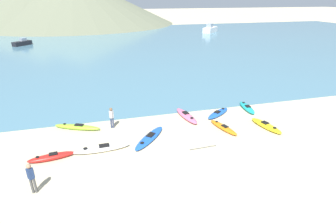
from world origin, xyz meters
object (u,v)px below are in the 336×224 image
(kayak_on_sand_0, at_px, (218,113))
(kayak_on_sand_3, at_px, (102,148))
(kayak_on_sand_5, at_px, (266,125))
(kayak_on_sand_4, at_px, (51,157))
(person_near_waterline, at_px, (112,116))
(kayak_on_sand_2, at_px, (223,127))
(kayak_on_sand_8, at_px, (149,138))
(kayak_on_sand_7, at_px, (77,127))
(moored_boat_1, at_px, (22,43))
(person_near_foreground, at_px, (31,177))
(kayak_on_sand_1, at_px, (186,116))
(kayak_on_sand_6, at_px, (247,107))
(moored_boat_0, at_px, (210,29))
(loose_paddle, at_px, (203,148))

(kayak_on_sand_0, height_order, kayak_on_sand_3, kayak_on_sand_3)
(kayak_on_sand_5, bearing_deg, kayak_on_sand_3, -179.46)
(kayak_on_sand_4, relative_size, kayak_on_sand_5, 0.93)
(kayak_on_sand_5, relative_size, person_near_waterline, 1.81)
(kayak_on_sand_0, height_order, kayak_on_sand_2, same)
(kayak_on_sand_2, height_order, kayak_on_sand_8, kayak_on_sand_2)
(kayak_on_sand_0, xyz_separation_m, kayak_on_sand_5, (2.45, -3.00, 0.02))
(kayak_on_sand_7, bearing_deg, kayak_on_sand_5, -13.87)
(kayak_on_sand_3, distance_m, kayak_on_sand_7, 3.79)
(moored_boat_1, bearing_deg, kayak_on_sand_2, -62.16)
(kayak_on_sand_0, height_order, person_near_foreground, person_near_foreground)
(kayak_on_sand_5, bearing_deg, kayak_on_sand_1, 148.59)
(kayak_on_sand_0, distance_m, moored_boat_1, 46.06)
(kayak_on_sand_6, xyz_separation_m, person_near_waterline, (-11.36, -0.54, 0.75))
(kayak_on_sand_7, height_order, person_near_foreground, person_near_foreground)
(kayak_on_sand_5, distance_m, kayak_on_sand_8, 8.66)
(person_near_waterline, bearing_deg, kayak_on_sand_2, -16.40)
(kayak_on_sand_4, bearing_deg, kayak_on_sand_2, 4.49)
(person_near_foreground, relative_size, person_near_waterline, 1.05)
(kayak_on_sand_5, bearing_deg, person_near_waterline, 165.31)
(kayak_on_sand_1, bearing_deg, moored_boat_0, 64.78)
(kayak_on_sand_3, distance_m, moored_boat_0, 60.20)
(kayak_on_sand_6, bearing_deg, loose_paddle, -140.82)
(person_near_foreground, height_order, person_near_waterline, person_near_foreground)
(kayak_on_sand_8, height_order, person_near_waterline, person_near_waterline)
(kayak_on_sand_1, distance_m, moored_boat_0, 54.23)
(person_near_foreground, bearing_deg, kayak_on_sand_4, 82.05)
(moored_boat_0, bearing_deg, kayak_on_sand_3, -119.67)
(kayak_on_sand_0, relative_size, moored_boat_1, 0.77)
(kayak_on_sand_3, height_order, kayak_on_sand_4, kayak_on_sand_4)
(kayak_on_sand_6, distance_m, moored_boat_1, 47.21)
(kayak_on_sand_7, bearing_deg, moored_boat_1, 106.95)
(kayak_on_sand_3, bearing_deg, loose_paddle, -12.13)
(kayak_on_sand_2, height_order, kayak_on_sand_5, kayak_on_sand_5)
(kayak_on_sand_1, height_order, person_near_foreground, person_near_foreground)
(kayak_on_sand_3, xyz_separation_m, kayak_on_sand_6, (12.24, 3.52, 0.01))
(kayak_on_sand_3, relative_size, loose_paddle, 1.26)
(kayak_on_sand_1, relative_size, kayak_on_sand_4, 1.21)
(moored_boat_1, bearing_deg, kayak_on_sand_8, -68.31)
(kayak_on_sand_7, relative_size, moored_boat_0, 0.62)
(person_near_foreground, relative_size, moored_boat_1, 0.48)
(kayak_on_sand_1, bearing_deg, kayak_on_sand_3, -154.12)
(person_near_foreground, distance_m, moored_boat_1, 47.23)
(kayak_on_sand_1, distance_m, kayak_on_sand_4, 10.21)
(kayak_on_sand_7, distance_m, moored_boat_0, 58.10)
(kayak_on_sand_6, height_order, moored_boat_1, moored_boat_1)
(kayak_on_sand_2, height_order, kayak_on_sand_6, kayak_on_sand_6)
(kayak_on_sand_5, bearing_deg, moored_boat_0, 71.00)
(person_near_foreground, height_order, moored_boat_1, person_near_foreground)
(person_near_foreground, bearing_deg, kayak_on_sand_3, 43.04)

